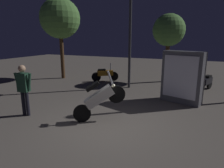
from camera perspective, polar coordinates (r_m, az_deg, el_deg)
name	(u,v)px	position (r m, az deg, el deg)	size (l,w,h in m)	color
ground_plane	(110,126)	(6.08, -0.53, -12.12)	(40.00, 40.00, 0.00)	#605951
motorcycle_white_foreground	(99,99)	(6.20, -3.79, -4.24)	(1.45, 0.98, 1.63)	black
motorcycle_black_parked_left	(206,82)	(10.91, 25.68, 0.48)	(0.66, 1.59, 1.11)	black
motorcycle_orange_parked_right	(105,74)	(12.04, -2.05, 2.89)	(1.40, 1.06, 1.11)	black
person_rider_beside	(24,86)	(7.18, -24.30, -0.46)	(0.67, 0.29, 1.75)	black
streetlamp_far	(130,25)	(10.30, 5.32, 16.66)	(0.36, 0.36, 5.09)	#38383D
tree_left_bg	(169,31)	(12.19, 16.18, 14.65)	(1.85, 1.85, 3.97)	#4C331E
tree_center_bg	(60,19)	(13.25, -14.86, 17.85)	(2.48, 2.48, 5.03)	#4C331E
kiosk_billboard	(182,77)	(8.42, 19.73, 1.84)	(1.68, 0.95, 2.10)	#595960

